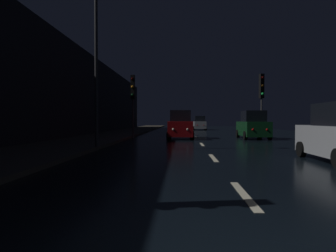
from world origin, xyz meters
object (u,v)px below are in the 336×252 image
(streetlamp_overhead, at_px, (105,45))
(car_approaching_headlights, at_px, (180,126))
(traffic_light_far_right, at_px, (262,91))
(car_parked_right_far, at_px, (253,126))
(traffic_light_far_left, at_px, (133,92))
(car_distant_taillights, at_px, (200,124))

(streetlamp_overhead, distance_m, car_approaching_headlights, 10.18)
(streetlamp_overhead, bearing_deg, traffic_light_far_right, 43.73)
(car_parked_right_far, bearing_deg, streetlamp_overhead, 134.28)
(traffic_light_far_left, bearing_deg, car_approaching_headlights, 80.97)
(traffic_light_far_right, relative_size, car_distant_taillights, 1.27)
(streetlamp_overhead, bearing_deg, car_distant_taillights, 77.75)
(traffic_light_far_right, height_order, car_parked_right_far, traffic_light_far_right)
(traffic_light_far_right, height_order, car_approaching_headlights, traffic_light_far_right)
(car_parked_right_far, distance_m, car_distant_taillights, 20.02)
(streetlamp_overhead, height_order, car_approaching_headlights, streetlamp_overhead)
(traffic_light_far_left, bearing_deg, traffic_light_far_right, 91.10)
(traffic_light_far_left, xyz_separation_m, car_parked_right_far, (9.30, -0.46, -2.65))
(car_approaching_headlights, distance_m, car_parked_right_far, 5.53)
(traffic_light_far_right, height_order, streetlamp_overhead, streetlamp_overhead)
(car_parked_right_far, bearing_deg, car_approaching_headlights, 91.67)
(streetlamp_overhead, bearing_deg, car_approaching_headlights, 67.84)
(car_approaching_headlights, xyz_separation_m, car_parked_right_far, (5.52, 0.16, -0.02))
(streetlamp_overhead, distance_m, car_parked_right_far, 13.27)
(traffic_light_far_left, height_order, car_approaching_headlights, traffic_light_far_left)
(traffic_light_far_left, bearing_deg, streetlamp_overhead, 1.78)
(car_parked_right_far, height_order, car_distant_taillights, car_parked_right_far)
(car_parked_right_far, relative_size, car_distant_taillights, 1.07)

